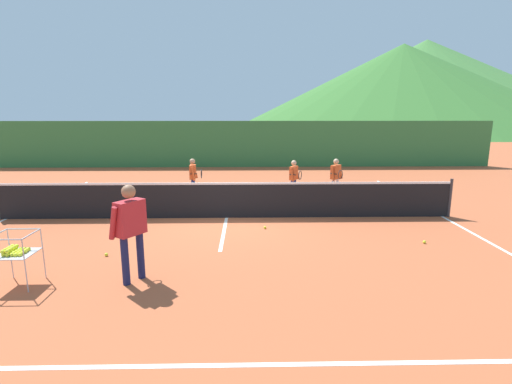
{
  "coord_description": "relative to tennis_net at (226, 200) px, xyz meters",
  "views": [
    {
      "loc": [
        0.58,
        -10.2,
        2.88
      ],
      "look_at": [
        0.77,
        -1.25,
        0.98
      ],
      "focal_mm": 27.34,
      "sensor_mm": 36.0,
      "label": 1
    }
  ],
  "objects": [
    {
      "name": "tennis_ball_3",
      "position": [
        -2.26,
        -2.78,
        -0.47
      ],
      "size": [
        0.07,
        0.07,
        0.07
      ],
      "primitive_type": "sphere",
      "color": "yellow",
      "rests_on": "ground"
    },
    {
      "name": "windscreen_fence",
      "position": [
        0.0,
        9.56,
        0.66
      ],
      "size": [
        26.02,
        0.08,
        2.32
      ],
      "primitive_type": "cube",
      "color": "#33753D",
      "rests_on": "ground"
    },
    {
      "name": "student_0",
      "position": [
        -1.21,
        2.42,
        0.29
      ],
      "size": [
        0.42,
        0.62,
        1.31
      ],
      "color": "navy",
      "rests_on": "ground"
    },
    {
      "name": "tennis_ball_0",
      "position": [
        -4.19,
        -2.92,
        -0.47
      ],
      "size": [
        0.07,
        0.07,
        0.07
      ],
      "primitive_type": "sphere",
      "color": "yellow",
      "rests_on": "ground"
    },
    {
      "name": "student_2",
      "position": [
        3.46,
        2.32,
        0.29
      ],
      "size": [
        0.48,
        0.69,
        1.31
      ],
      "color": "silver",
      "rests_on": "ground"
    },
    {
      "name": "line_baseline_near",
      "position": [
        0.0,
        -6.24,
        -0.5
      ],
      "size": [
        11.83,
        0.08,
        0.01
      ],
      "primitive_type": "cube",
      "color": "white",
      "rests_on": "ground"
    },
    {
      "name": "ball_cart",
      "position": [
        -3.26,
        -4.06,
        0.09
      ],
      "size": [
        0.58,
        0.58,
        0.9
      ],
      "color": "#B7B7BC",
      "rests_on": "ground"
    },
    {
      "name": "line_sideline_east",
      "position": [
        5.91,
        0.0,
        -0.5
      ],
      "size": [
        0.08,
        10.86,
        0.01
      ],
      "primitive_type": "cube",
      "color": "white",
      "rests_on": "ground"
    },
    {
      "name": "tennis_ball_5",
      "position": [
        1.0,
        -1.02,
        -0.47
      ],
      "size": [
        0.07,
        0.07,
        0.07
      ],
      "primitive_type": "sphere",
      "color": "yellow",
      "rests_on": "ground"
    },
    {
      "name": "hill_0",
      "position": [
        30.11,
        56.62,
        6.55
      ],
      "size": [
        56.36,
        56.36,
        14.1
      ],
      "primitive_type": "cone",
      "color": "#427A38",
      "rests_on": "ground"
    },
    {
      "name": "student_1",
      "position": [
        2.1,
        2.35,
        0.26
      ],
      "size": [
        0.41,
        0.7,
        1.26
      ],
      "color": "navy",
      "rests_on": "ground"
    },
    {
      "name": "tennis_net",
      "position": [
        0.0,
        0.0,
        0.0
      ],
      "size": [
        12.24,
        0.08,
        1.05
      ],
      "color": "#333338",
      "rests_on": "ground"
    },
    {
      "name": "line_service_center",
      "position": [
        0.0,
        0.0,
        -0.5
      ],
      "size": [
        0.08,
        5.17,
        0.01
      ],
      "primitive_type": "cube",
      "color": "white",
      "rests_on": "ground"
    },
    {
      "name": "line_baseline_far",
      "position": [
        0.0,
        4.62,
        -0.5
      ],
      "size": [
        11.83,
        0.08,
        0.01
      ],
      "primitive_type": "cube",
      "color": "white",
      "rests_on": "ground"
    },
    {
      "name": "line_sideline_west",
      "position": [
        -5.91,
        0.0,
        -0.5
      ],
      "size": [
        0.08,
        10.86,
        0.01
      ],
      "primitive_type": "cube",
      "color": "white",
      "rests_on": "ground"
    },
    {
      "name": "instructor",
      "position": [
        -1.38,
        -3.94,
        0.51
      ],
      "size": [
        0.58,
        0.82,
        1.68
      ],
      "color": "#191E4C",
      "rests_on": "ground"
    },
    {
      "name": "hill_1",
      "position": [
        23.69,
        49.76,
        5.69
      ],
      "size": [
        50.63,
        50.63,
        12.37
      ],
      "primitive_type": "cone",
      "color": "#38702D",
      "rests_on": "ground"
    },
    {
      "name": "ground_plane",
      "position": [
        0.0,
        0.0,
        -0.5
      ],
      "size": [
        120.0,
        120.0,
        0.0
      ],
      "primitive_type": "plane",
      "color": "#B25633"
    },
    {
      "name": "tennis_ball_2",
      "position": [
        4.45,
        -2.17,
        -0.47
      ],
      "size": [
        0.07,
        0.07,
        0.07
      ],
      "primitive_type": "sphere",
      "color": "yellow",
      "rests_on": "ground"
    }
  ]
}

